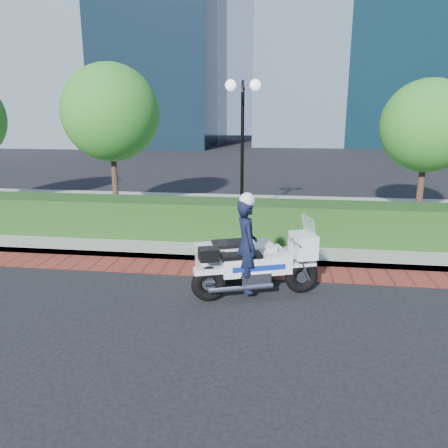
# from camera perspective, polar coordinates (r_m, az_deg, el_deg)

# --- Properties ---
(ground) EXTENTS (120.00, 120.00, 0.00)m
(ground) POSITION_cam_1_polar(r_m,az_deg,el_deg) (8.75, -7.69, -9.03)
(ground) COLOR black
(ground) RESTS_ON ground
(brick_strip) EXTENTS (60.00, 1.00, 0.01)m
(brick_strip) POSITION_cam_1_polar(r_m,az_deg,el_deg) (10.09, -5.44, -5.67)
(brick_strip) COLOR maroon
(brick_strip) RESTS_ON ground
(sidewalk) EXTENTS (60.00, 8.00, 0.15)m
(sidewalk) POSITION_cam_1_polar(r_m,az_deg,el_deg) (14.31, -1.38, 0.73)
(sidewalk) COLOR gray
(sidewalk) RESTS_ON ground
(hedge_main) EXTENTS (18.00, 1.20, 1.00)m
(hedge_main) POSITION_cam_1_polar(r_m,az_deg,el_deg) (11.87, -3.23, 0.70)
(hedge_main) COLOR #113315
(hedge_main) RESTS_ON sidewalk
(lamppost) EXTENTS (1.02, 0.70, 4.21)m
(lamppost) POSITION_cam_1_polar(r_m,az_deg,el_deg) (12.99, 2.43, 12.19)
(lamppost) COLOR black
(lamppost) RESTS_ON sidewalk
(tree_b) EXTENTS (3.20, 3.20, 4.89)m
(tree_b) POSITION_cam_1_polar(r_m,az_deg,el_deg) (15.33, -14.58, 13.88)
(tree_b) COLOR #332319
(tree_b) RESTS_ON sidewalk
(tree_c) EXTENTS (2.80, 2.80, 4.30)m
(tree_c) POSITION_cam_1_polar(r_m,az_deg,el_deg) (14.86, 25.04, 11.51)
(tree_c) COLOR #332319
(tree_c) RESTS_ON sidewalk
(police_motorcycle) EXTENTS (2.58, 1.89, 2.05)m
(police_motorcycle) POSITION_cam_1_polar(r_m,az_deg,el_deg) (8.63, 2.95, -4.26)
(police_motorcycle) COLOR black
(police_motorcycle) RESTS_ON ground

